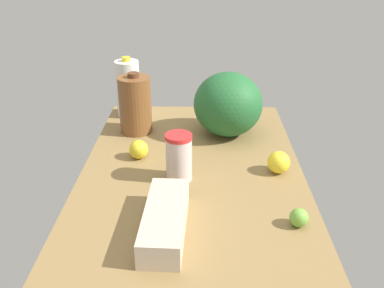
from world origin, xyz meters
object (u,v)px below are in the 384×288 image
at_px(watermelon, 228,104).
at_px(lime_near_front, 299,218).
at_px(lemon_loose, 279,162).
at_px(chocolate_milk_jug, 135,105).
at_px(milk_jug, 128,88).
at_px(lemon_beside_bowl, 139,149).
at_px(egg_carton, 165,220).
at_px(tumbler_cup, 179,157).

relative_size(watermelon, lime_near_front, 5.10).
bearing_deg(lemon_loose, chocolate_milk_jug, 58.23).
bearing_deg(milk_jug, lemon_beside_bowl, -166.77).
relative_size(lime_near_front, lemon_beside_bowl, 0.78).
bearing_deg(chocolate_milk_jug, lime_near_front, -139.29).
bearing_deg(lemon_loose, lemon_beside_bowl, 79.12).
bearing_deg(egg_carton, tumbler_cup, -2.83).
xyz_separation_m(egg_carton, milk_jug, (0.84, 0.22, 0.09)).
xyz_separation_m(egg_carton, lemon_beside_bowl, (0.42, 0.13, -0.00)).
bearing_deg(tumbler_cup, watermelon, -26.22).
xyz_separation_m(lime_near_front, lemon_beside_bowl, (0.39, 0.50, 0.01)).
bearing_deg(egg_carton, watermelon, -15.36).
relative_size(egg_carton, tumbler_cup, 1.96).
xyz_separation_m(chocolate_milk_jug, lime_near_front, (-0.63, -0.54, -0.09)).
distance_m(egg_carton, lime_near_front, 0.37).
relative_size(chocolate_milk_jug, tumbler_cup, 1.54).
height_order(chocolate_milk_jug, lemon_loose, chocolate_milk_jug).
bearing_deg(egg_carton, lemon_loose, -45.32).
relative_size(lemon_beside_bowl, lemon_loose, 0.90).
xyz_separation_m(watermelon, lime_near_front, (-0.61, -0.17, -0.10)).
height_order(chocolate_milk_jug, egg_carton, chocolate_milk_jug).
distance_m(egg_carton, watermelon, 0.68).
distance_m(tumbler_cup, watermelon, 0.40).
xyz_separation_m(egg_carton, lime_near_front, (0.03, -0.37, -0.01)).
relative_size(egg_carton, lemon_loose, 4.14).
height_order(tumbler_cup, lime_near_front, tumbler_cup).
distance_m(egg_carton, lemon_loose, 0.49).
xyz_separation_m(lemon_beside_bowl, lemon_loose, (-0.09, -0.49, 0.00)).
relative_size(tumbler_cup, lemon_beside_bowl, 2.35).
bearing_deg(chocolate_milk_jug, lemon_loose, -121.77).
bearing_deg(lime_near_front, lemon_loose, 1.77).
height_order(chocolate_milk_jug, lemon_beside_bowl, chocolate_milk_jug).
relative_size(tumbler_cup, lemon_loose, 2.11).
bearing_deg(milk_jug, chocolate_milk_jug, -162.51).
distance_m(chocolate_milk_jug, tumbler_cup, 0.43).
relative_size(milk_jug, lemon_beside_bowl, 3.85).
distance_m(chocolate_milk_jug, lemon_loose, 0.63).
bearing_deg(chocolate_milk_jug, egg_carton, -165.61).
height_order(milk_jug, lemon_loose, milk_jug).
xyz_separation_m(milk_jug, watermelon, (-0.19, -0.43, 0.00)).
xyz_separation_m(chocolate_milk_jug, tumbler_cup, (-0.38, -0.19, -0.04)).
bearing_deg(lemon_beside_bowl, milk_jug, 13.23).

